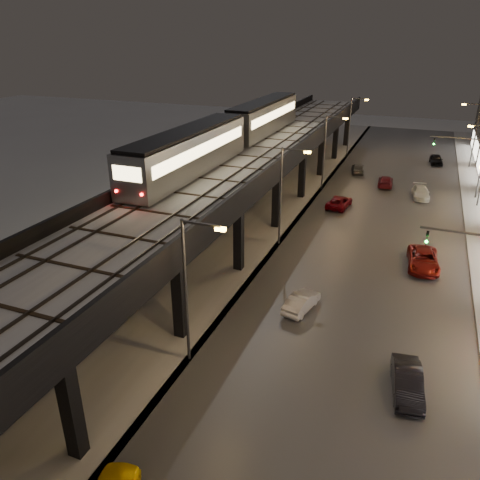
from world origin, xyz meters
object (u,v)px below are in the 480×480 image
(car_onc_dark, at_px, (423,260))
(car_onc_white, at_px, (421,193))
(car_mid_dark, at_px, (385,182))
(car_onc_silver, at_px, (407,383))
(car_far_white, at_px, (358,168))
(car_mid_silver, at_px, (339,202))
(car_near_white, at_px, (302,303))
(subway_train, at_px, (233,131))
(car_onc_red, at_px, (436,160))

(car_onc_dark, distance_m, car_onc_white, 19.05)
(car_mid_dark, height_order, car_onc_silver, car_onc_silver)
(car_mid_dark, height_order, car_far_white, car_far_white)
(car_mid_silver, distance_m, car_onc_white, 10.79)
(car_far_white, relative_size, car_onc_silver, 0.94)
(car_near_white, relative_size, car_onc_dark, 0.73)
(subway_train, bearing_deg, car_near_white, -55.09)
(car_far_white, height_order, car_onc_dark, car_onc_dark)
(car_mid_silver, bearing_deg, car_mid_dark, -105.31)
(car_near_white, distance_m, car_mid_dark, 32.32)
(car_onc_white, bearing_deg, car_near_white, -110.13)
(car_onc_dark, relative_size, car_onc_white, 1.17)
(car_onc_silver, relative_size, car_onc_white, 0.95)
(car_far_white, bearing_deg, car_onc_silver, 91.52)
(car_onc_silver, relative_size, car_onc_red, 1.04)
(car_near_white, distance_m, car_onc_dark, 12.60)
(car_mid_silver, bearing_deg, car_onc_silver, 113.75)
(car_near_white, bearing_deg, car_onc_red, -88.52)
(car_mid_dark, relative_size, car_onc_dark, 0.84)
(subway_train, xyz_separation_m, car_onc_red, (20.95, 28.16, -7.80))
(car_onc_dark, bearing_deg, car_mid_silver, 122.21)
(car_onc_silver, bearing_deg, car_far_white, 93.54)
(car_mid_silver, distance_m, car_onc_red, 26.07)
(car_mid_silver, height_order, car_mid_dark, car_mid_dark)
(car_near_white, relative_size, car_onc_red, 0.93)
(car_onc_white, bearing_deg, car_onc_silver, -95.96)
(car_onc_dark, xyz_separation_m, car_onc_red, (0.63, 36.28, -0.03))
(car_mid_dark, bearing_deg, car_onc_white, 139.80)
(car_far_white, bearing_deg, car_near_white, 82.26)
(car_near_white, height_order, car_far_white, car_far_white)
(car_near_white, relative_size, car_mid_dark, 0.87)
(car_onc_silver, bearing_deg, car_near_white, 132.58)
(subway_train, relative_size, car_far_white, 9.87)
(car_mid_dark, relative_size, car_onc_silver, 1.03)
(car_mid_dark, bearing_deg, subway_train, 39.47)
(car_onc_red, bearing_deg, car_onc_dark, -98.50)
(car_onc_white, distance_m, car_onc_red, 17.32)
(subway_train, xyz_separation_m, car_onc_silver, (20.04, -24.10, -7.80))
(car_onc_silver, bearing_deg, subway_train, 121.32)
(subway_train, relative_size, car_near_white, 10.35)
(car_onc_red, bearing_deg, car_near_white, -107.70)
(subway_train, height_order, car_mid_dark, subway_train)
(subway_train, height_order, car_near_white, subway_train)
(car_mid_dark, distance_m, car_onc_red, 15.22)
(subway_train, relative_size, car_onc_white, 8.81)
(car_onc_white, bearing_deg, car_onc_red, 77.97)
(car_mid_silver, height_order, car_onc_dark, car_onc_dark)
(car_mid_silver, xyz_separation_m, car_onc_dark, (9.20, -12.13, 0.09))
(car_onc_dark, bearing_deg, car_onc_silver, -95.97)
(car_near_white, bearing_deg, car_mid_dark, -82.70)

